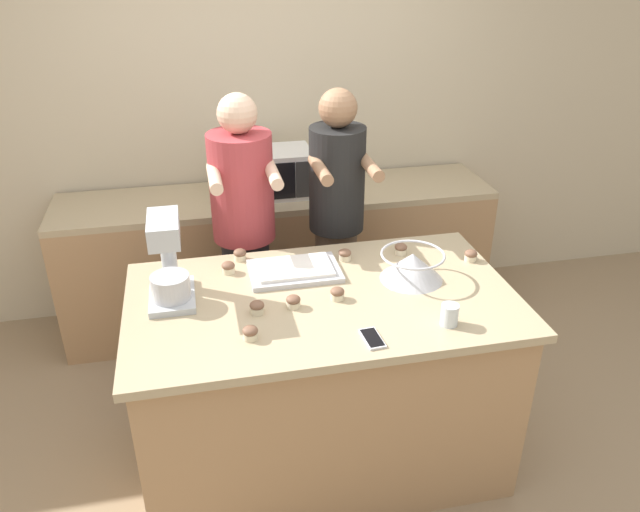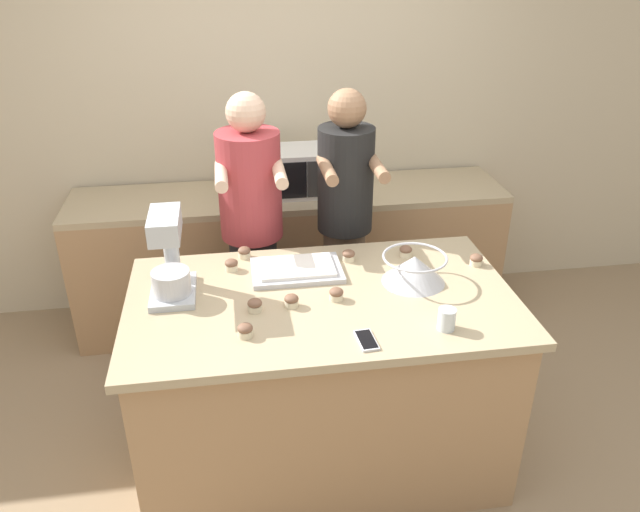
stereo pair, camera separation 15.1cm
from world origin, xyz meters
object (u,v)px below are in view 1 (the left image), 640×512
(drinking_glass, at_px, (450,315))
(cupcake_5, at_px, (228,267))
(cupcake_1, at_px, (471,255))
(cupcake_4, at_px, (240,255))
(person_right, at_px, (337,229))
(stand_mixer, at_px, (168,264))
(cupcake_8, at_px, (293,301))
(cupcake_2, at_px, (250,333))
(mixing_bowl, at_px, (412,265))
(cupcake_3, at_px, (401,249))
(cupcake_0, at_px, (345,255))
(cell_phone, at_px, (372,338))
(cupcake_6, at_px, (257,307))
(baking_tray, at_px, (295,270))
(cupcake_7, at_px, (337,293))
(microwave_oven, at_px, (271,173))
(person_left, at_px, (245,239))

(drinking_glass, bearing_deg, cupcake_5, 143.29)
(cupcake_1, bearing_deg, cupcake_4, 167.33)
(person_right, xyz_separation_m, stand_mixer, (-0.92, -0.66, 0.22))
(cupcake_8, bearing_deg, cupcake_2, -136.66)
(person_right, xyz_separation_m, mixing_bowl, (0.19, -0.70, 0.12))
(cupcake_1, height_order, cupcake_8, same)
(cupcake_3, bearing_deg, person_right, 116.86)
(cupcake_1, bearing_deg, person_right, 132.67)
(cupcake_2, height_order, cupcake_5, same)
(cupcake_0, bearing_deg, cell_phone, -95.09)
(cell_phone, height_order, cupcake_6, cupcake_6)
(cupcake_5, bearing_deg, cupcake_6, -76.83)
(stand_mixer, xyz_separation_m, baking_tray, (0.58, 0.12, -0.16))
(baking_tray, bearing_deg, stand_mixer, -168.20)
(person_right, distance_m, cupcake_2, 1.20)
(stand_mixer, bearing_deg, drinking_glass, -21.73)
(stand_mixer, distance_m, cupcake_7, 0.75)
(baking_tray, distance_m, cupcake_5, 0.32)
(cupcake_2, height_order, cupcake_7, same)
(stand_mixer, distance_m, microwave_oven, 1.39)
(cupcake_4, relative_size, cupcake_6, 1.00)
(cupcake_2, distance_m, cupcake_7, 0.47)
(microwave_oven, height_order, cupcake_8, microwave_oven)
(baking_tray, xyz_separation_m, drinking_glass, (0.55, -0.57, 0.03))
(person_right, distance_m, baking_tray, 0.64)
(person_right, bearing_deg, baking_tray, -122.28)
(cupcake_7, bearing_deg, cupcake_5, 142.61)
(person_right, xyz_separation_m, cupcake_7, (-0.19, -0.81, 0.07))
(person_left, bearing_deg, cupcake_5, -105.11)
(person_right, bearing_deg, mixing_bowl, -74.63)
(baking_tray, height_order, cupcake_2, cupcake_2)
(cupcake_2, xyz_separation_m, cupcake_7, (0.42, 0.23, 0.00))
(person_left, height_order, microwave_oven, person_left)
(baking_tray, height_order, cupcake_6, cupcake_6)
(person_right, height_order, cupcake_5, person_right)
(drinking_glass, xyz_separation_m, cupcake_2, (-0.82, 0.07, -0.02))
(person_right, bearing_deg, cell_phone, -96.42)
(cupcake_1, distance_m, cupcake_2, 1.24)
(cupcake_0, height_order, cupcake_5, same)
(baking_tray, relative_size, cupcake_7, 6.80)
(cupcake_5, bearing_deg, cupcake_4, 61.18)
(microwave_oven, distance_m, cell_phone, 1.74)
(mixing_bowl, bearing_deg, drinking_glass, -86.86)
(cupcake_7, bearing_deg, cupcake_2, -151.55)
(person_left, xyz_separation_m, cell_phone, (0.39, -1.15, 0.06))
(person_right, height_order, cupcake_2, person_right)
(stand_mixer, xyz_separation_m, microwave_oven, (0.63, 1.24, -0.06))
(microwave_oven, relative_size, drinking_glass, 5.44)
(stand_mixer, height_order, drinking_glass, stand_mixer)
(person_left, xyz_separation_m, drinking_glass, (0.74, -1.11, 0.10))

